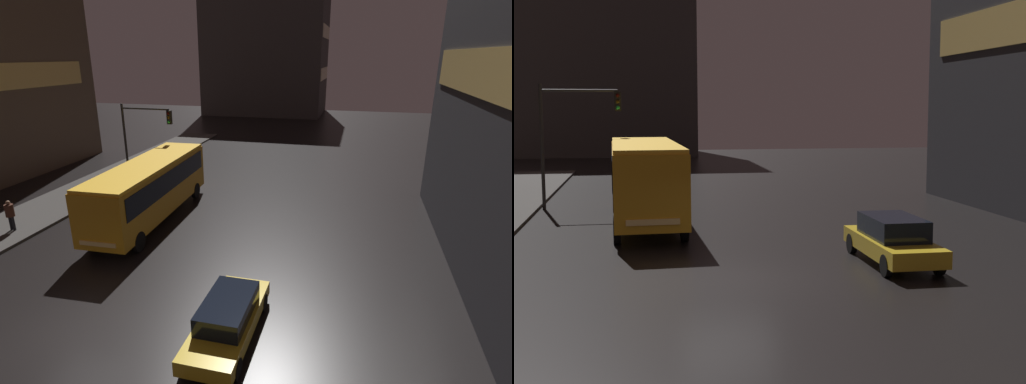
# 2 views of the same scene
# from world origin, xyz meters

# --- Properties ---
(ground_plane) EXTENTS (120.00, 120.00, 0.00)m
(ground_plane) POSITION_xyz_m (0.00, 0.00, 0.00)
(ground_plane) COLOR black
(sidewalk_left) EXTENTS (4.00, 48.00, 0.15)m
(sidewalk_left) POSITION_xyz_m (-9.00, 10.00, 0.07)
(sidewalk_left) COLOR #3D3A38
(sidewalk_left) RESTS_ON ground
(building_far_backdrop) EXTENTS (18.07, 12.00, 20.05)m
(building_far_backdrop) POSITION_xyz_m (-5.88, 54.91, 10.02)
(building_far_backdrop) COLOR #383333
(building_far_backdrop) RESTS_ON ground
(bus_near) EXTENTS (2.95, 10.65, 3.32)m
(bus_near) POSITION_xyz_m (-2.18, 9.58, 2.04)
(bus_near) COLOR orange
(bus_near) RESTS_ON ground
(car_taxi) EXTENTS (1.77, 4.74, 1.44)m
(car_taxi) POSITION_xyz_m (5.13, 1.05, 0.74)
(car_taxi) COLOR gold
(car_taxi) RESTS_ON ground
(pedestrian_near) EXTENTS (0.51, 0.51, 1.64)m
(pedestrian_near) POSITION_xyz_m (-8.37, 6.06, 1.14)
(pedestrian_near) COLOR black
(pedestrian_near) RESTS_ON sidewalk_left
(traffic_light_main) EXTENTS (3.68, 0.35, 5.77)m
(traffic_light_main) POSITION_xyz_m (-5.45, 14.79, 3.96)
(traffic_light_main) COLOR #2D2D2D
(traffic_light_main) RESTS_ON ground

